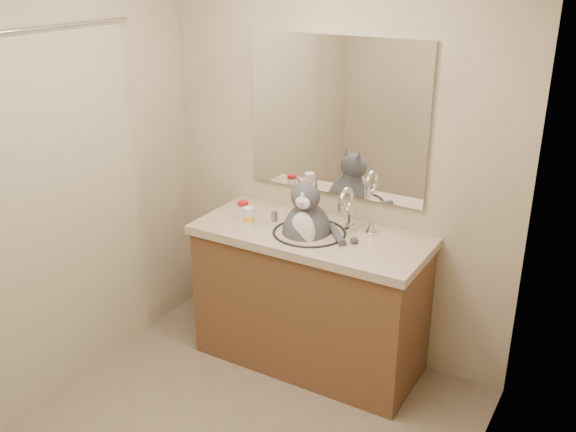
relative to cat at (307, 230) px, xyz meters
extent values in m
cube|color=#C6B692|center=(0.02, 0.31, 0.33)|extent=(2.20, 0.01, 2.40)
cube|color=#C6B692|center=(-1.09, -0.94, 0.33)|extent=(0.01, 2.50, 2.40)
cube|color=#C6B692|center=(1.12, -0.94, 0.33)|extent=(0.01, 2.50, 2.40)
cube|color=brown|center=(0.02, 0.02, -0.47)|extent=(1.30, 0.55, 0.80)
cube|color=tan|center=(0.02, 0.02, -0.04)|extent=(1.34, 0.59, 0.05)
torus|color=black|center=(0.02, 0.00, -0.02)|extent=(0.42, 0.42, 0.02)
ellipsoid|color=white|center=(0.02, 0.00, -0.09)|extent=(0.40, 0.40, 0.15)
cylinder|color=silver|center=(0.19, 0.17, 0.08)|extent=(0.03, 0.03, 0.18)
torus|color=silver|center=(0.19, 0.11, 0.17)|extent=(0.03, 0.16, 0.16)
cone|color=silver|center=(0.32, 0.17, 0.03)|extent=(0.06, 0.06, 0.08)
cube|color=white|center=(0.02, 0.29, 0.58)|extent=(1.10, 0.02, 0.90)
cube|color=beige|center=(-1.03, -0.84, 0.13)|extent=(0.01, 1.20, 1.90)
cylinder|color=silver|center=(-1.03, -0.84, 1.10)|extent=(0.02, 1.30, 0.02)
ellipsoid|color=#49494E|center=(-0.01, 0.01, -0.04)|extent=(0.35, 0.37, 0.37)
ellipsoid|color=silver|center=(0.02, -0.08, 0.02)|extent=(0.17, 0.12, 0.23)
ellipsoid|color=#49494E|center=(0.01, -0.03, 0.21)|extent=(0.20, 0.19, 0.16)
ellipsoid|color=silver|center=(0.02, -0.09, 0.20)|extent=(0.10, 0.07, 0.07)
sphere|color=#D88C8C|center=(0.03, -0.12, 0.20)|extent=(0.02, 0.02, 0.02)
cone|color=#49494E|center=(-0.04, -0.03, 0.29)|extent=(0.08, 0.07, 0.08)
cone|color=#49494E|center=(0.05, 0.00, 0.29)|extent=(0.08, 0.07, 0.08)
cylinder|color=#49494E|center=(0.18, 0.03, 0.00)|extent=(0.19, 0.21, 0.04)
cylinder|color=white|center=(-0.42, -0.01, 0.02)|extent=(0.07, 0.07, 0.08)
cylinder|color=red|center=(-0.42, -0.01, 0.08)|extent=(0.08, 0.08, 0.02)
cylinder|color=white|center=(-0.33, -0.08, 0.03)|extent=(0.08, 0.08, 0.09)
cylinder|color=yellow|center=(-0.33, -0.08, 0.03)|extent=(0.08, 0.08, 0.04)
cylinder|color=white|center=(-0.33, -0.08, 0.08)|extent=(0.08, 0.08, 0.02)
cylinder|color=gray|center=(-0.24, 0.05, 0.01)|extent=(0.04, 0.04, 0.06)
camera|label=1|loc=(1.58, -2.90, 1.42)|focal=40.00mm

